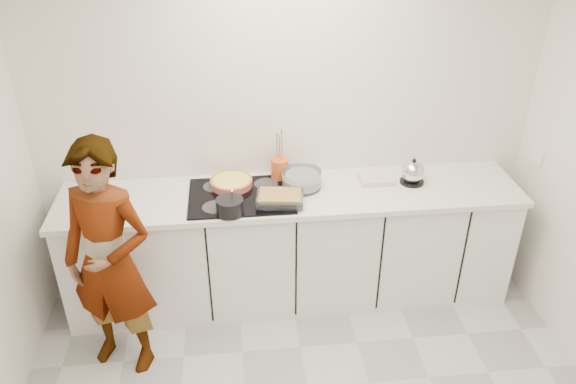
{
  "coord_description": "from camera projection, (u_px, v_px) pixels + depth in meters",
  "views": [
    {
      "loc": [
        -0.39,
        -2.08,
        2.87
      ],
      "look_at": [
        -0.05,
        1.05,
        1.05
      ],
      "focal_mm": 35.0,
      "sensor_mm": 36.0,
      "label": 1
    }
  ],
  "objects": [
    {
      "name": "baking_dish",
      "position": [
        280.0,
        197.0,
        3.76
      ],
      "size": [
        0.34,
        0.27,
        0.06
      ],
      "color": "silver",
      "rests_on": "hob"
    },
    {
      "name": "wall_back",
      "position": [
        287.0,
        123.0,
        3.99
      ],
      "size": [
        3.6,
        0.0,
        2.6
      ],
      "primitive_type": "cube",
      "color": "white",
      "rests_on": "ground"
    },
    {
      "name": "utensil_crock",
      "position": [
        280.0,
        169.0,
        4.05
      ],
      "size": [
        0.13,
        0.13,
        0.16
      ],
      "primitive_type": "cylinder",
      "rotation": [
        0.0,
        0.0,
        0.03
      ],
      "color": "#D25424",
      "rests_on": "countertop"
    },
    {
      "name": "hob",
      "position": [
        241.0,
        196.0,
        3.86
      ],
      "size": [
        0.72,
        0.54,
        0.01
      ],
      "primitive_type": "cube",
      "color": "black",
      "rests_on": "countertop"
    },
    {
      "name": "countertop",
      "position": [
        292.0,
        195.0,
        3.92
      ],
      "size": [
        3.24,
        0.64,
        0.04
      ],
      "primitive_type": "cube",
      "color": "white",
      "rests_on": "base_cabinets"
    },
    {
      "name": "cook",
      "position": [
        110.0,
        262.0,
        3.4
      ],
      "size": [
        0.68,
        0.56,
        1.61
      ],
      "primitive_type": "imported",
      "rotation": [
        0.0,
        0.0,
        -0.35
      ],
      "color": "white",
      "rests_on": "floor"
    },
    {
      "name": "tart_dish",
      "position": [
        231.0,
        182.0,
        3.96
      ],
      "size": [
        0.34,
        0.34,
        0.05
      ],
      "color": "#CE6146",
      "rests_on": "hob"
    },
    {
      "name": "tea_towel",
      "position": [
        376.0,
        179.0,
        4.04
      ],
      "size": [
        0.24,
        0.18,
        0.04
      ],
      "primitive_type": "cube",
      "rotation": [
        0.0,
        0.0,
        0.02
      ],
      "color": "white",
      "rests_on": "countertop"
    },
    {
      "name": "saucepan",
      "position": [
        230.0,
        206.0,
        3.64
      ],
      "size": [
        0.22,
        0.22,
        0.17
      ],
      "color": "black",
      "rests_on": "hob"
    },
    {
      "name": "kettle",
      "position": [
        413.0,
        173.0,
        3.99
      ],
      "size": [
        0.17,
        0.17,
        0.19
      ],
      "color": "black",
      "rests_on": "countertop"
    },
    {
      "name": "base_cabinets",
      "position": [
        291.0,
        248.0,
        4.15
      ],
      "size": [
        3.2,
        0.58,
        0.87
      ],
      "primitive_type": "cube",
      "color": "white",
      "rests_on": "floor"
    },
    {
      "name": "mixing_bowl",
      "position": [
        302.0,
        180.0,
        3.95
      ],
      "size": [
        0.36,
        0.36,
        0.13
      ],
      "color": "silver",
      "rests_on": "countertop"
    }
  ]
}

